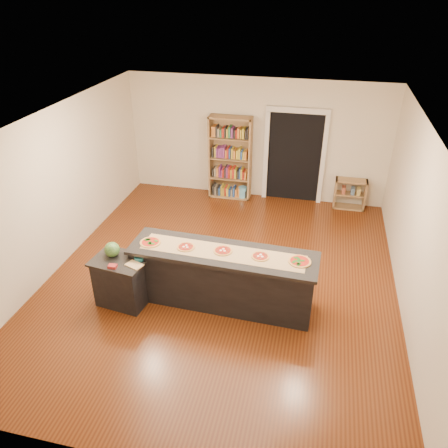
% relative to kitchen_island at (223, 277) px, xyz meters
% --- Properties ---
extents(room, '(6.00, 7.00, 2.80)m').
position_rel_kitchen_island_xyz_m(room, '(-0.16, 0.61, 0.91)').
color(room, beige).
rests_on(room, ground).
extents(doorway, '(1.40, 0.09, 2.21)m').
position_rel_kitchen_island_xyz_m(doorway, '(0.74, 4.07, 0.71)').
color(doorway, black).
rests_on(doorway, room).
extents(kitchen_island, '(2.96, 0.80, 0.97)m').
position_rel_kitchen_island_xyz_m(kitchen_island, '(0.00, 0.00, 0.00)').
color(kitchen_island, black).
rests_on(kitchen_island, ground).
extents(side_counter, '(0.84, 0.61, 0.83)m').
position_rel_kitchen_island_xyz_m(side_counter, '(-1.58, -0.36, -0.07)').
color(side_counter, black).
rests_on(side_counter, ground).
extents(bookshelf, '(0.98, 0.35, 1.96)m').
position_rel_kitchen_island_xyz_m(bookshelf, '(-0.73, 3.88, 0.49)').
color(bookshelf, '#A17C4E').
rests_on(bookshelf, ground).
extents(low_shelf, '(0.70, 0.30, 0.70)m').
position_rel_kitchen_island_xyz_m(low_shelf, '(2.07, 3.91, -0.14)').
color(low_shelf, '#A17C4E').
rests_on(low_shelf, ground).
extents(waste_bin, '(0.20, 0.20, 0.30)m').
position_rel_kitchen_island_xyz_m(waste_bin, '(-0.40, 3.83, -0.34)').
color(waste_bin, '#5EAFD3').
rests_on(waste_bin, ground).
extents(kraft_paper, '(2.58, 0.55, 0.00)m').
position_rel_kitchen_island_xyz_m(kraft_paper, '(-0.00, -0.01, 0.49)').
color(kraft_paper, tan).
rests_on(kraft_paper, kitchen_island).
extents(watermelon, '(0.24, 0.24, 0.24)m').
position_rel_kitchen_island_xyz_m(watermelon, '(-1.72, -0.29, 0.46)').
color(watermelon, '#144214').
rests_on(watermelon, side_counter).
extents(cutting_board, '(0.30, 0.25, 0.02)m').
position_rel_kitchen_island_xyz_m(cutting_board, '(-1.28, -0.46, 0.35)').
color(cutting_board, tan).
rests_on(cutting_board, side_counter).
extents(package_red, '(0.13, 0.10, 0.05)m').
position_rel_kitchen_island_xyz_m(package_red, '(-1.58, -0.58, 0.36)').
color(package_red, maroon).
rests_on(package_red, side_counter).
extents(package_teal, '(0.16, 0.16, 0.06)m').
position_rel_kitchen_island_xyz_m(package_teal, '(-1.26, -0.29, 0.37)').
color(package_teal, '#195966').
rests_on(package_teal, side_counter).
extents(pizza_a, '(0.34, 0.34, 0.02)m').
position_rel_kitchen_island_xyz_m(pizza_a, '(-1.18, -0.01, 0.50)').
color(pizza_a, tan).
rests_on(pizza_a, kitchen_island).
extents(pizza_b, '(0.28, 0.28, 0.02)m').
position_rel_kitchen_island_xyz_m(pizza_b, '(-0.59, -0.01, 0.50)').
color(pizza_b, tan).
rests_on(pizza_b, kitchen_island).
extents(pizza_c, '(0.28, 0.28, 0.02)m').
position_rel_kitchen_island_xyz_m(pizza_c, '(0.00, 0.02, 0.50)').
color(pizza_c, tan).
rests_on(pizza_c, kitchen_island).
extents(pizza_d, '(0.29, 0.29, 0.02)m').
position_rel_kitchen_island_xyz_m(pizza_d, '(0.59, -0.01, 0.50)').
color(pizza_d, tan).
rests_on(pizza_d, kitchen_island).
extents(pizza_e, '(0.33, 0.33, 0.02)m').
position_rel_kitchen_island_xyz_m(pizza_e, '(1.18, -0.01, 0.50)').
color(pizza_e, tan).
rests_on(pizza_e, kitchen_island).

